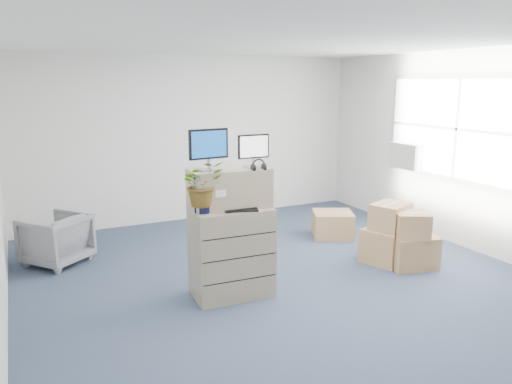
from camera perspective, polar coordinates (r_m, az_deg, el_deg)
ground at (r=5.91m, az=4.49°, el=-11.09°), size 7.00×7.00×0.00m
wall_back at (r=8.68m, az=-7.21°, el=6.05°), size 6.00×0.02×2.80m
wall_right at (r=7.48m, az=25.04°, el=3.95°), size 0.02×7.00×2.80m
window at (r=7.73m, az=22.12°, el=6.69°), size 0.07×2.72×1.52m
ac_unit at (r=8.36m, az=16.89°, el=3.98°), size 0.24×0.60×0.40m
filing_cabinet_lower at (r=5.60m, az=-2.81°, el=-6.88°), size 0.89×0.57×1.01m
filing_cabinet_upper at (r=5.45m, az=-3.07°, el=0.45°), size 0.89×0.47×0.43m
monitor_left at (r=5.27m, az=-5.43°, el=5.12°), size 0.45×0.19×0.44m
monitor_right at (r=5.45m, az=-0.28°, el=4.94°), size 0.37×0.14×0.36m
headphones at (r=5.33m, az=0.30°, el=3.02°), size 0.15×0.02×0.15m
keyboard at (r=5.35m, az=-1.99°, el=-2.02°), size 0.44×0.29×0.02m
mouse at (r=5.53m, az=0.93°, el=-1.48°), size 0.09×0.06×0.03m
water_bottle at (r=5.54m, az=-2.31°, el=-0.33°), size 0.07×0.07×0.25m
phone_dock at (r=5.44m, az=-3.77°, el=-1.46°), size 0.06×0.05×0.13m
external_drive at (r=5.66m, az=-0.33°, el=-1.04°), size 0.22×0.20×0.06m
tissue_box at (r=5.65m, az=0.25°, el=-0.29°), size 0.26×0.18×0.09m
potted_plant at (r=5.19m, az=-6.18°, el=0.28°), size 0.48×0.52×0.46m
office_chair at (r=7.08m, az=-21.92°, el=-4.81°), size 0.96×0.96×0.73m
cardboard_boxes at (r=7.13m, az=14.39°, el=-4.80°), size 1.21×2.20×0.80m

